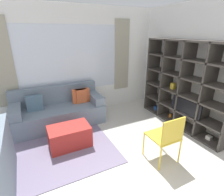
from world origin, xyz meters
name	(u,v)px	position (x,y,z in m)	size (l,w,h in m)	color
wall_back	(70,63)	(0.00, 3.26, 1.36)	(5.84, 0.11, 2.70)	white
wall_right	(191,66)	(2.36, 1.61, 1.35)	(0.07, 4.43, 2.70)	white
area_rug	(45,155)	(-0.96, 1.71, 0.01)	(2.49, 1.65, 0.01)	slate
shelving_unit	(186,86)	(2.14, 1.49, 0.95)	(0.43, 2.26, 1.93)	silver
couch_main	(59,111)	(-0.47, 2.79, 0.33)	(2.02, 0.85, 0.88)	slate
ottoman	(70,136)	(-0.47, 1.80, 0.21)	(0.77, 0.49, 0.41)	#A82823
folding_chair	(167,135)	(0.85, 0.64, 0.52)	(0.44, 0.46, 0.86)	gold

